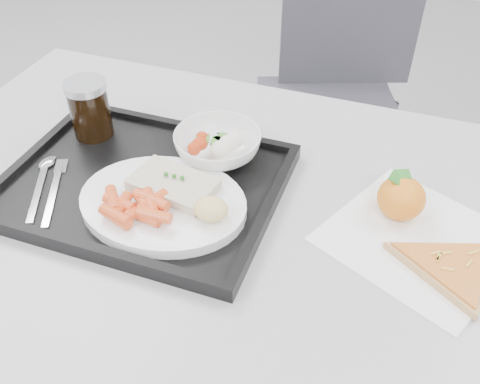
# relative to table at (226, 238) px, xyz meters

# --- Properties ---
(table) EXTENTS (1.20, 0.80, 0.75)m
(table) POSITION_rel_table_xyz_m (0.00, 0.00, 0.00)
(table) COLOR #ABABAD
(table) RESTS_ON ground
(chair) EXTENTS (0.54, 0.55, 0.93)m
(chair) POSITION_rel_table_xyz_m (0.02, 0.88, -0.15)
(chair) COLOR #35343C
(chair) RESTS_ON ground
(tray) EXTENTS (0.45, 0.35, 0.03)m
(tray) POSITION_rel_table_xyz_m (-0.15, 0.00, 0.08)
(tray) COLOR black
(tray) RESTS_ON table
(dinner_plate) EXTENTS (0.27, 0.27, 0.02)m
(dinner_plate) POSITION_rel_table_xyz_m (-0.09, -0.05, 0.09)
(dinner_plate) COLOR white
(dinner_plate) RESTS_ON tray
(fish_fillet) EXTENTS (0.14, 0.10, 0.03)m
(fish_fillet) POSITION_rel_table_xyz_m (-0.08, -0.02, 0.11)
(fish_fillet) COLOR beige
(fish_fillet) RESTS_ON dinner_plate
(bread_roll) EXTENTS (0.05, 0.05, 0.03)m
(bread_roll) POSITION_rel_table_xyz_m (-0.00, -0.06, 0.12)
(bread_roll) COLOR tan
(bread_roll) RESTS_ON dinner_plate
(salad_bowl) EXTENTS (0.15, 0.15, 0.05)m
(salad_bowl) POSITION_rel_table_xyz_m (-0.06, 0.11, 0.11)
(salad_bowl) COLOR white
(salad_bowl) RESTS_ON tray
(cola_glass) EXTENTS (0.08, 0.08, 0.11)m
(cola_glass) POSITION_rel_table_xyz_m (-0.30, 0.10, 0.14)
(cola_glass) COLOR black
(cola_glass) RESTS_ON tray
(cutlery) EXTENTS (0.12, 0.16, 0.01)m
(cutlery) POSITION_rel_table_xyz_m (-0.30, -0.05, 0.08)
(cutlery) COLOR silver
(cutlery) RESTS_ON tray
(napkin) EXTENTS (0.33, 0.32, 0.00)m
(napkin) POSITION_rel_table_xyz_m (0.30, 0.03, 0.07)
(napkin) COLOR white
(napkin) RESTS_ON table
(tangerine) EXTENTS (0.08, 0.08, 0.07)m
(tangerine) POSITION_rel_table_xyz_m (0.26, 0.08, 0.10)
(tangerine) COLOR #FFA503
(tangerine) RESTS_ON napkin
(pizza_slice) EXTENTS (0.22, 0.22, 0.02)m
(pizza_slice) POSITION_rel_table_xyz_m (0.35, -0.02, 0.08)
(pizza_slice) COLOR tan
(pizza_slice) RESTS_ON napkin
(carrot_pile) EXTENTS (0.13, 0.09, 0.03)m
(carrot_pile) POSITION_rel_table_xyz_m (-0.11, -0.09, 0.11)
(carrot_pile) COLOR #DB4E20
(carrot_pile) RESTS_ON dinner_plate
(salad_contents) EXTENTS (0.08, 0.08, 0.03)m
(salad_contents) POSITION_rel_table_xyz_m (-0.05, 0.10, 0.12)
(salad_contents) COLOR #B4310F
(salad_contents) RESTS_ON salad_bowl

